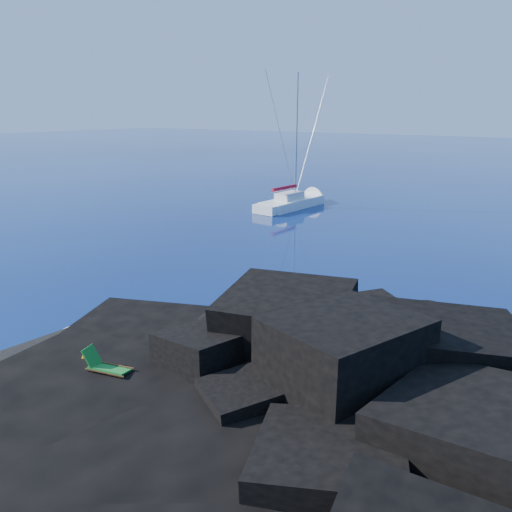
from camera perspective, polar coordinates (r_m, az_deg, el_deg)
The scene contains 9 objects.
ground at distance 24.53m, azimuth -25.35°, elevation -9.65°, with size 400.00×400.00×0.00m, color #030A37.
headland at distance 18.13m, azimuth 6.84°, elevation -17.65°, with size 24.00×24.00×3.60m, color black, non-canonical shape.
beach at distance 21.33m, azimuth -17.81°, elevation -12.78°, with size 8.50×6.00×0.70m, color black.
surf_foam at distance 23.64m, azimuth -8.38°, elevation -9.13°, with size 10.00×8.00×0.06m, color white, non-canonical shape.
sailboat at distance 53.89m, azimuth 4.15°, elevation 5.54°, with size 2.76×13.19×13.82m, color white, non-canonical shape.
deck_chair at distance 19.94m, azimuth -16.44°, elevation -11.68°, with size 1.77×0.77×1.22m, color #1A7528, non-canonical shape.
towel at distance 20.83m, azimuth -11.38°, elevation -11.84°, with size 1.70×0.81×0.04m, color silver.
sunbather at distance 20.77m, azimuth -11.40°, elevation -11.52°, with size 1.62×0.41×0.22m, color tan, non-canonical shape.
marker_cone at distance 21.36m, azimuth -19.02°, elevation -10.88°, with size 0.39×0.39×0.60m, color orange.
Camera 1 is at (19.76, -10.44, 10.12)m, focal length 35.00 mm.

